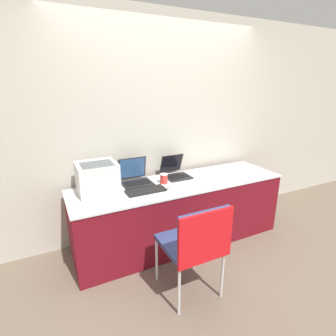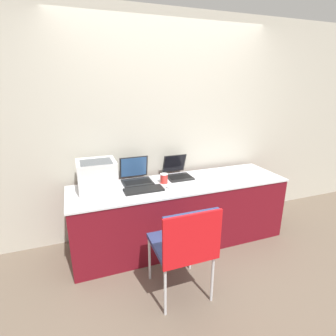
% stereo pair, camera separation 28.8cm
% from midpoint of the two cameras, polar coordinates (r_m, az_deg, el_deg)
% --- Properties ---
extents(ground_plane, '(14.00, 14.00, 0.00)m').
position_cam_midpoint_polar(ground_plane, '(3.06, 2.81, -18.40)').
color(ground_plane, '#6B5B4C').
extents(wall_back, '(8.00, 0.05, 2.60)m').
position_cam_midpoint_polar(wall_back, '(3.22, -3.72, 8.74)').
color(wall_back, '#B7B2A3').
rests_on(wall_back, ground_plane).
extents(table, '(2.45, 0.69, 0.75)m').
position_cam_midpoint_polar(table, '(3.11, -0.11, -9.58)').
color(table, maroon).
rests_on(table, ground_plane).
extents(printer, '(0.39, 0.35, 0.31)m').
position_cam_midpoint_polar(printer, '(2.77, -18.06, -1.91)').
color(printer, silver).
rests_on(printer, table).
extents(laptop_left, '(0.33, 0.31, 0.27)m').
position_cam_midpoint_polar(laptop_left, '(2.98, -9.90, -2.13)').
color(laptop_left, black).
rests_on(laptop_left, table).
extents(laptop_right, '(0.29, 0.34, 0.25)m').
position_cam_midpoint_polar(laptop_right, '(3.14, -0.98, -0.88)').
color(laptop_right, black).
rests_on(laptop_right, table).
extents(external_keyboard, '(0.41, 0.17, 0.02)m').
position_cam_midpoint_polar(external_keyboard, '(2.74, -7.87, -4.97)').
color(external_keyboard, black).
rests_on(external_keyboard, table).
extents(coffee_cup, '(0.09, 0.09, 0.11)m').
position_cam_midpoint_polar(coffee_cup, '(2.92, -3.72, -2.35)').
color(coffee_cup, red).
rests_on(coffee_cup, table).
extents(mouse, '(0.07, 0.05, 0.03)m').
position_cam_midpoint_polar(mouse, '(2.80, -2.48, -4.07)').
color(mouse, silver).
rests_on(mouse, table).
extents(chair, '(0.49, 0.50, 0.90)m').
position_cam_midpoint_polar(chair, '(2.24, 2.46, -15.69)').
color(chair, navy).
rests_on(chair, ground_plane).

